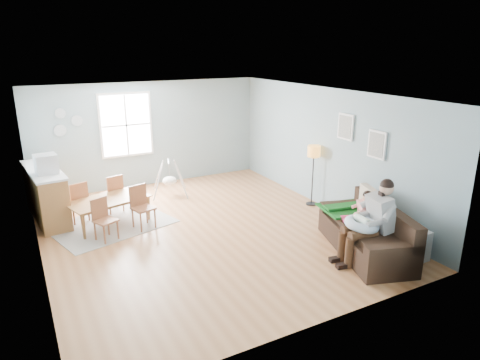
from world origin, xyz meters
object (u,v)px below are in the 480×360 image
storage_cube (412,245)px  chair_sw (103,217)px  chair_nw (78,200)px  floor_lamp (314,156)px  counter (46,194)px  sofa (368,236)px  toddler (361,209)px  chair_ne (114,191)px  dining_table (110,212)px  father (372,219)px  baby_swing (170,180)px  monitor (46,164)px  chair_se (141,204)px

storage_cube → chair_sw: bearing=143.4°
storage_cube → chair_nw: bearing=137.3°
floor_lamp → counter: 5.86m
sofa → toddler: (-0.01, 0.22, 0.43)m
floor_lamp → chair_ne: 4.53m
dining_table → counter: 1.46m
father → floor_lamp: size_ratio=1.04×
chair_sw → baby_swing: (1.96, 1.83, -0.06)m
chair_nw → storage_cube: bearing=-42.7°
chair_sw → chair_ne: chair_ne is taller
chair_ne → monitor: size_ratio=1.94×
chair_nw → monitor: (-0.50, 0.11, 0.81)m
father → floor_lamp: (0.81, 2.66, 0.39)m
chair_sw → baby_swing: baby_swing is taller
storage_cube → monitor: bearing=139.4°
sofa → chair_se: size_ratio=2.66×
sofa → dining_table: size_ratio=1.49×
dining_table → counter: bearing=124.9°
floor_lamp → storage_cube: 3.12m
father → chair_sw: father is taller
chair_se → chair_ne: chair_se is taller
chair_sw → baby_swing: size_ratio=0.76×
toddler → chair_sw: 4.80m
father → storage_cube: 0.90m
sofa → chair_sw: (-4.07, 2.77, 0.14)m
chair_se → chair_nw: 1.39m
monitor → storage_cube: bearing=-40.6°
dining_table → monitor: monitor is taller
baby_swing → counter: bearing=-175.0°
father → storage_cube: bearing=-25.8°
chair_se → baby_swing: chair_se is taller
sofa → father: 0.57m
storage_cube → monitor: 7.07m
dining_table → chair_sw: chair_sw is taller
toddler → counter: 6.41m
sofa → toddler: 0.48m
dining_table → chair_nw: chair_nw is taller
chair_sw → father: bearing=-38.2°
sofa → storage_cube: bearing=-52.3°
chair_se → chair_ne: 1.12m
storage_cube → baby_swing: 5.78m
father → floor_lamp: bearing=73.1°
father → chair_sw: size_ratio=1.78×
monitor → floor_lamp: bearing=-16.1°
chair_nw → baby_swing: chair_nw is taller
monitor → baby_swing: monitor is taller
chair_nw → toddler: bearing=-40.0°
sofa → counter: 6.57m
counter → monitor: monitor is taller
father → chair_ne: (-3.35, 4.34, -0.28)m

